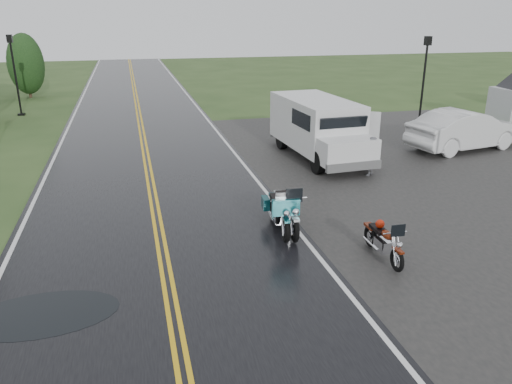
# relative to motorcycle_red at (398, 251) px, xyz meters

# --- Properties ---
(ground) EXTENTS (120.00, 120.00, 0.00)m
(ground) POSITION_rel_motorcycle_red_xyz_m (-5.30, 1.67, -0.57)
(ground) COLOR #2D471E
(ground) RESTS_ON ground
(road) EXTENTS (8.00, 100.00, 0.04)m
(road) POSITION_rel_motorcycle_red_xyz_m (-5.30, 11.67, -0.55)
(road) COLOR black
(road) RESTS_ON ground
(parking_pad) EXTENTS (14.00, 24.00, 0.03)m
(parking_pad) POSITION_rel_motorcycle_red_xyz_m (5.70, 6.67, -0.56)
(parking_pad) COLOR black
(parking_pad) RESTS_ON ground
(motorcycle_red) EXTENTS (0.73, 1.94, 1.14)m
(motorcycle_red) POSITION_rel_motorcycle_red_xyz_m (0.00, 0.00, 0.00)
(motorcycle_red) COLOR #5D1C0A
(motorcycle_red) RESTS_ON ground
(motorcycle_teal) EXTENTS (1.07, 2.40, 1.37)m
(motorcycle_teal) POSITION_rel_motorcycle_red_xyz_m (-2.06, 2.18, 0.11)
(motorcycle_teal) COLOR #05373C
(motorcycle_teal) RESTS_ON ground
(motorcycle_silver) EXTENTS (1.06, 2.50, 1.45)m
(motorcycle_silver) POSITION_rel_motorcycle_red_xyz_m (-1.84, 2.13, 0.15)
(motorcycle_silver) COLOR #9DA1A4
(motorcycle_silver) RESTS_ON ground
(van_white) EXTENTS (2.80, 6.55, 2.52)m
(van_white) POSITION_rel_motorcycle_red_xyz_m (0.99, 7.78, 0.69)
(van_white) COLOR silver
(van_white) RESTS_ON ground
(person_at_van) EXTENTS (0.63, 0.63, 1.48)m
(person_at_van) POSITION_rel_motorcycle_red_xyz_m (2.83, 7.10, 0.17)
(person_at_van) COLOR #4E4E53
(person_at_van) RESTS_ON ground
(sedan_white) EXTENTS (5.65, 2.81, 1.78)m
(sedan_white) POSITION_rel_motorcycle_red_xyz_m (8.67, 9.58, 0.32)
(sedan_white) COLOR silver
(sedan_white) RESTS_ON ground
(lamp_post_far_left) EXTENTS (0.41, 0.41, 4.74)m
(lamp_post_far_left) POSITION_rel_motorcycle_red_xyz_m (-12.20, 23.30, 1.80)
(lamp_post_far_left) COLOR black
(lamp_post_far_left) RESTS_ON ground
(lamp_post_far_right) EXTENTS (0.41, 0.41, 4.79)m
(lamp_post_far_right) POSITION_rel_motorcycle_red_xyz_m (9.27, 14.23, 1.83)
(lamp_post_far_right) COLOR black
(lamp_post_far_right) RESTS_ON ground
(tree_left_far) EXTENTS (2.53, 2.53, 3.90)m
(tree_left_far) POSITION_rel_motorcycle_red_xyz_m (-12.78, 30.38, 1.38)
(tree_left_far) COLOR #1E3D19
(tree_left_far) RESTS_ON ground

